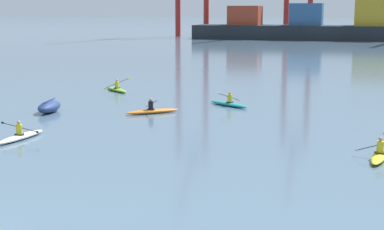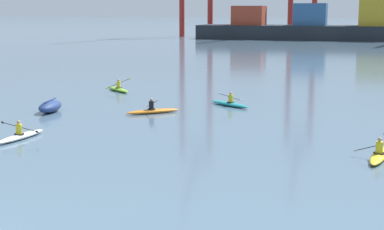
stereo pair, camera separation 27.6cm
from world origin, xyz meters
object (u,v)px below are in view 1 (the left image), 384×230
at_px(kayak_yellow, 380,154).
at_px(kayak_lime, 117,89).
at_px(capsized_dinghy, 49,107).
at_px(kayak_orange, 152,111).
at_px(kayak_white, 21,136).
at_px(kayak_teal, 229,103).
at_px(container_barge, 308,27).

distance_m(kayak_yellow, kayak_lime, 24.94).
xyz_separation_m(capsized_dinghy, kayak_yellow, (19.35, -6.25, -0.18)).
distance_m(kayak_orange, kayak_white, 9.36).
distance_m(kayak_orange, kayak_yellow, 15.13).
height_order(kayak_lime, kayak_white, kayak_lime).
relative_size(capsized_dinghy, kayak_teal, 0.86).
bearing_deg(kayak_yellow, kayak_orange, 149.84).
bearing_deg(kayak_white, kayak_yellow, 3.23).
relative_size(capsized_dinghy, kayak_lime, 0.94).
distance_m(container_barge, kayak_teal, 85.61).
bearing_deg(container_barge, kayak_lime, -95.51).
bearing_deg(kayak_white, container_barge, 86.70).
xyz_separation_m(kayak_orange, kayak_white, (-3.80, -8.56, 0.00)).
bearing_deg(kayak_lime, kayak_white, -82.77).
bearing_deg(kayak_white, kayak_lime, 97.23).
distance_m(kayak_lime, kayak_teal, 10.86).
height_order(capsized_dinghy, kayak_white, kayak_white).
distance_m(container_barge, kayak_lime, 81.47).
xyz_separation_m(container_barge, kayak_white, (-5.66, -98.10, -2.46)).
relative_size(kayak_yellow, kayak_white, 1.00).
xyz_separation_m(capsized_dinghy, kayak_orange, (6.27, 1.35, -0.18)).
distance_m(capsized_dinghy, kayak_orange, 6.42).
xyz_separation_m(kayak_yellow, kayak_white, (-16.89, -0.95, 0.00)).
relative_size(kayak_orange, kayak_lime, 1.03).
xyz_separation_m(container_barge, kayak_lime, (-7.82, -81.05, -2.46)).
bearing_deg(kayak_yellow, kayak_white, -176.77).
distance_m(kayak_yellow, kayak_teal, 14.78).
bearing_deg(kayak_teal, container_barge, 91.39).
height_order(container_barge, capsized_dinghy, container_barge).
bearing_deg(kayak_white, kayak_orange, 66.05).
bearing_deg(capsized_dinghy, kayak_orange, 12.15).
relative_size(capsized_dinghy, kayak_orange, 0.91).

